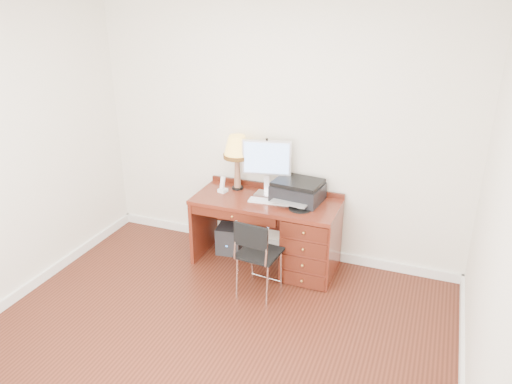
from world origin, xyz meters
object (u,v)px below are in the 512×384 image
at_px(printer, 298,191).
at_px(equipment_box, 230,239).
at_px(monitor, 267,161).
at_px(phone, 223,188).
at_px(chair, 257,250).
at_px(desk, 295,234).
at_px(leg_lamp, 237,150).

distance_m(printer, equipment_box, 1.04).
distance_m(monitor, phone, 0.57).
xyz_separation_m(printer, chair, (-0.18, -0.68, -0.37)).
bearing_deg(desk, monitor, 158.21).
distance_m(desk, printer, 0.45).
relative_size(desk, equipment_box, 4.85).
bearing_deg(equipment_box, monitor, -1.76).
bearing_deg(printer, phone, -168.09).
bearing_deg(leg_lamp, equipment_box, -140.29).
relative_size(leg_lamp, phone, 3.42).
xyz_separation_m(chair, equipment_box, (-0.59, 0.67, -0.33)).
bearing_deg(leg_lamp, chair, -55.46).
height_order(desk, chair, chair).
bearing_deg(desk, phone, 178.66).
distance_m(desk, chair, 0.62).
height_order(monitor, equipment_box, monitor).
relative_size(monitor, chair, 0.73).
bearing_deg(phone, equipment_box, 81.14).
relative_size(phone, chair, 0.22).
xyz_separation_m(monitor, equipment_box, (-0.42, -0.05, -0.96)).
bearing_deg(monitor, desk, -34.23).
relative_size(desk, leg_lamp, 2.53).
bearing_deg(monitor, printer, -20.70).
height_order(desk, monitor, monitor).
distance_m(printer, leg_lamp, 0.77).
bearing_deg(equipment_box, chair, -57.75).
bearing_deg(monitor, equipment_box, 174.60).
bearing_deg(monitor, phone, -176.57).
height_order(desk, equipment_box, desk).
relative_size(monitor, printer, 1.11).
bearing_deg(printer, desk, -73.02).
bearing_deg(chair, equipment_box, 136.38).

